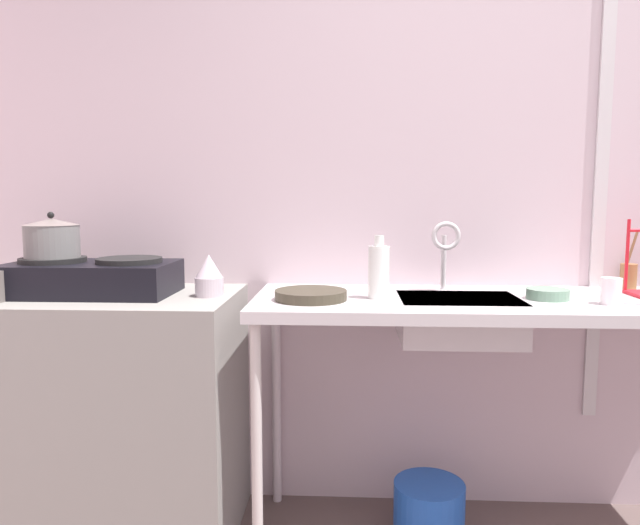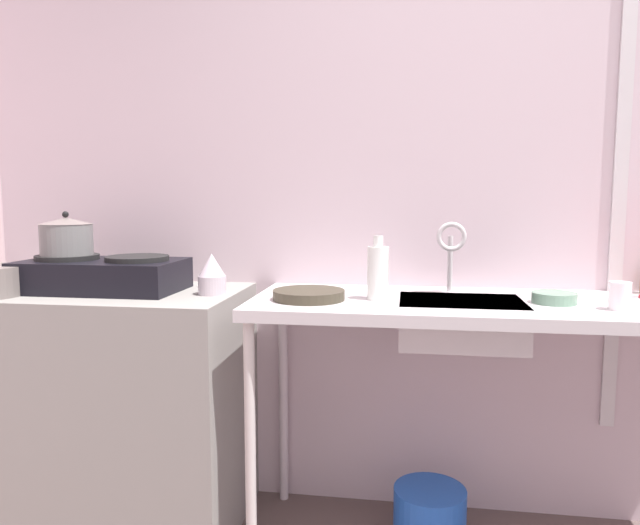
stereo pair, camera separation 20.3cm
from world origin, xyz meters
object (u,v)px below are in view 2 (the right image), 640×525
at_px(sink_basin, 461,322).
at_px(cup_by_rack, 620,296).
at_px(faucet, 451,245).
at_px(bucket_on_floor, 429,519).
at_px(frying_pan, 309,295).
at_px(bottle_by_sink, 378,272).
at_px(small_bowl_on_drainboard, 554,298).
at_px(stove, 103,274).
at_px(percolator, 212,274).
at_px(pot_on_left_burner, 66,236).

xyz_separation_m(sink_basin, cup_by_rack, (0.47, -0.11, 0.12)).
relative_size(faucet, bucket_on_floor, 1.01).
distance_m(frying_pan, bottle_by_sink, 0.25).
relative_size(cup_by_rack, small_bowl_on_drainboard, 0.62).
relative_size(stove, small_bowl_on_drainboard, 4.07).
distance_m(cup_by_rack, bottle_by_sink, 0.76).
distance_m(stove, bucket_on_floor, 1.50).
height_order(cup_by_rack, small_bowl_on_drainboard, cup_by_rack).
xyz_separation_m(percolator, small_bowl_on_drainboard, (1.19, 0.00, -0.05)).
bearing_deg(cup_by_rack, pot_on_left_burner, 176.77).
xyz_separation_m(faucet, cup_by_rack, (0.50, -0.26, -0.13)).
xyz_separation_m(percolator, bucket_on_floor, (0.79, 0.00, -0.87)).
xyz_separation_m(stove, percolator, (0.43, -0.01, 0.01)).
bearing_deg(frying_pan, percolator, 171.22).
bearing_deg(percolator, small_bowl_on_drainboard, 0.02).
distance_m(stove, frying_pan, 0.81).
relative_size(faucet, cup_by_rack, 2.96).
distance_m(pot_on_left_burner, frying_pan, 0.96).
distance_m(pot_on_left_burner, cup_by_rack, 1.94).
xyz_separation_m(small_bowl_on_drainboard, bucket_on_floor, (-0.39, 0.00, -0.82)).
xyz_separation_m(percolator, sink_basin, (0.88, 0.01, -0.15)).
height_order(bottle_by_sink, bucket_on_floor, bottle_by_sink).
bearing_deg(stove, percolator, -1.92).
height_order(frying_pan, bottle_by_sink, bottle_by_sink).
relative_size(bottle_by_sink, bucket_on_floor, 0.85).
relative_size(stove, bottle_by_sink, 2.66).
bearing_deg(percolator, pot_on_left_burner, 178.55).
bearing_deg(pot_on_left_burner, bottle_by_sink, -1.54).
bearing_deg(cup_by_rack, bucket_on_floor, 170.04).
height_order(pot_on_left_burner, faucet, pot_on_left_burner).
relative_size(sink_basin, small_bowl_on_drainboard, 2.89).
bearing_deg(percolator, sink_basin, 0.70).
height_order(stove, pot_on_left_burner, pot_on_left_burner).
distance_m(percolator, frying_pan, 0.37).
xyz_separation_m(faucet, frying_pan, (-0.49, -0.22, -0.16)).
xyz_separation_m(frying_pan, small_bowl_on_drainboard, (0.82, 0.06, 0.00)).
bearing_deg(faucet, pot_on_left_burner, -173.92).
relative_size(percolator, frying_pan, 0.60).
xyz_separation_m(pot_on_left_burner, faucet, (1.43, 0.15, -0.03)).
bearing_deg(faucet, cup_by_rack, -27.69).
relative_size(sink_basin, bottle_by_sink, 1.89).
distance_m(faucet, cup_by_rack, 0.58).
distance_m(percolator, faucet, 0.88).
xyz_separation_m(stove, bucket_on_floor, (1.23, -0.01, -0.86)).
distance_m(percolator, cup_by_rack, 1.36).
xyz_separation_m(pot_on_left_burner, bucket_on_floor, (1.37, -0.01, -1.00)).
distance_m(faucet, bucket_on_floor, 0.99).
bearing_deg(percolator, bottle_by_sink, -1.62).
height_order(pot_on_left_burner, frying_pan, pot_on_left_burner).
height_order(pot_on_left_burner, cup_by_rack, pot_on_left_burner).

